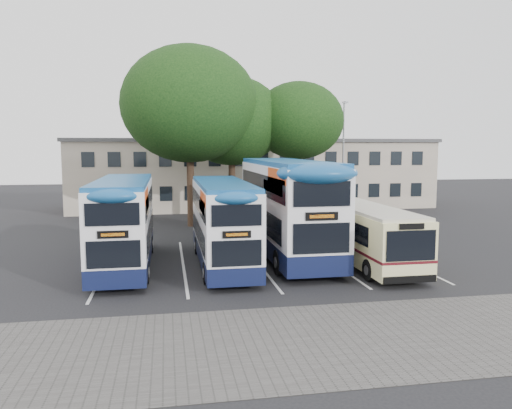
{
  "coord_description": "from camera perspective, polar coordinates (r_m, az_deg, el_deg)",
  "views": [
    {
      "loc": [
        -7.94,
        -18.11,
        5.45
      ],
      "look_at": [
        -3.78,
        5.0,
        2.76
      ],
      "focal_mm": 35.0,
      "sensor_mm": 36.0,
      "label": 1
    }
  ],
  "objects": [
    {
      "name": "ground",
      "position": [
        20.51,
        13.14,
        -9.04
      ],
      "size": [
        120.0,
        120.0,
        0.0
      ],
      "primitive_type": "plane",
      "color": "black",
      "rests_on": "ground"
    },
    {
      "name": "paving_strip",
      "position": [
        15.39,
        13.66,
        -14.37
      ],
      "size": [
        40.0,
        6.0,
        0.01
      ],
      "primitive_type": "cube",
      "color": "#595654",
      "rests_on": "ground"
    },
    {
      "name": "bay_lines",
      "position": [
        24.11,
        0.07,
        -6.51
      ],
      "size": [
        14.12,
        11.0,
        0.01
      ],
      "color": "silver",
      "rests_on": "ground"
    },
    {
      "name": "depot_building",
      "position": [
        45.85,
        -0.22,
        3.67
      ],
      "size": [
        32.4,
        8.4,
        6.2
      ],
      "color": "#A89A87",
      "rests_on": "ground"
    },
    {
      "name": "lamp_post",
      "position": [
        40.55,
        9.95,
        5.93
      ],
      "size": [
        0.25,
        1.05,
        9.06
      ],
      "color": "gray",
      "rests_on": "ground"
    },
    {
      "name": "tree_left",
      "position": [
        34.7,
        -7.62,
        11.28
      ],
      "size": [
        9.28,
        9.28,
        12.3
      ],
      "color": "black",
      "rests_on": "ground"
    },
    {
      "name": "tree_mid",
      "position": [
        36.53,
        -2.8,
        9.49
      ],
      "size": [
        7.54,
        7.54,
        10.56
      ],
      "color": "black",
      "rests_on": "ground"
    },
    {
      "name": "tree_right",
      "position": [
        36.72,
        4.86,
        9.49
      ],
      "size": [
        6.58,
        6.58,
        10.18
      ],
      "color": "black",
      "rests_on": "ground"
    },
    {
      "name": "bus_dd_left",
      "position": [
        23.51,
        -14.84,
        -1.59
      ],
      "size": [
        2.34,
        9.65,
        4.02
      ],
      "color": "#10183E",
      "rests_on": "ground"
    },
    {
      "name": "bus_dd_mid",
      "position": [
        23.04,
        -3.84,
        -1.71
      ],
      "size": [
        2.27,
        9.37,
        3.9
      ],
      "color": "#10183E",
      "rests_on": "ground"
    },
    {
      "name": "bus_dd_right",
      "position": [
        25.12,
        3.5,
        0.13
      ],
      "size": [
        2.8,
        11.53,
        4.81
      ],
      "color": "#10183E",
      "rests_on": "ground"
    },
    {
      "name": "bus_single",
      "position": [
        24.11,
        12.2,
        -2.93
      ],
      "size": [
        2.33,
        9.14,
        2.72
      ],
      "color": "#FEF6A9",
      "rests_on": "ground"
    }
  ]
}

